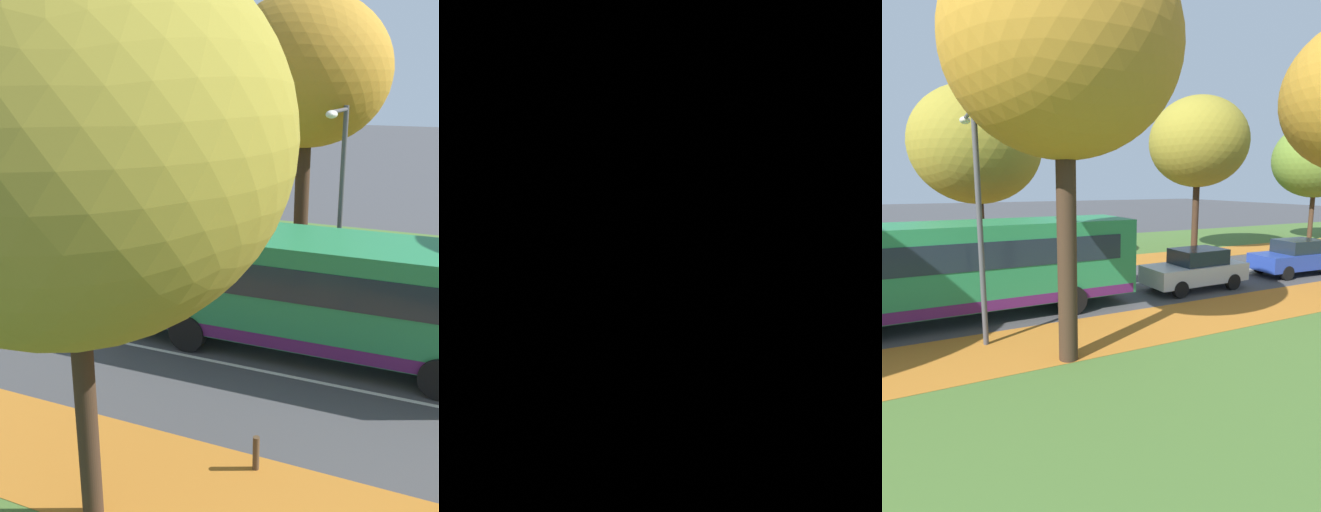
% 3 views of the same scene
% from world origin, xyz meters
% --- Properties ---
extents(leaf_litter_left, '(2.80, 60.00, 0.00)m').
position_xyz_m(leaf_litter_left, '(-4.60, 14.00, 0.01)').
color(leaf_litter_left, '#B26B23').
rests_on(leaf_litter_left, grass_verge_left).
extents(grass_verge_right, '(12.00, 90.00, 0.01)m').
position_xyz_m(grass_verge_right, '(9.20, 20.00, 0.00)').
color(grass_verge_right, '#476B2D').
rests_on(grass_verge_right, ground).
extents(leaf_litter_right, '(2.80, 60.00, 0.00)m').
position_xyz_m(leaf_litter_right, '(4.60, 14.00, 0.01)').
color(leaf_litter_right, '#B26B23').
rests_on(leaf_litter_right, grass_verge_right).
extents(tree_left_near, '(6.08, 6.08, 8.67)m').
position_xyz_m(tree_left_near, '(-5.71, 11.00, 5.92)').
color(tree_left_near, '#382619').
rests_on(tree_left_near, ground).
extents(tree_right_near, '(5.01, 5.01, 9.16)m').
position_xyz_m(tree_right_near, '(5.77, 11.09, 6.87)').
color(tree_right_near, '#382619').
rests_on(tree_right_near, ground).
extents(bollard_fourth, '(0.12, 0.12, 0.65)m').
position_xyz_m(bollard_fourth, '(-3.56, 9.06, 0.33)').
color(bollard_fourth, '#4C3823').
rests_on(bollard_fourth, ground).
extents(streetlamp_right, '(1.89, 0.28, 6.00)m').
position_xyz_m(streetlamp_right, '(3.67, 9.47, 3.74)').
color(streetlamp_right, '#47474C').
rests_on(streetlamp_right, ground).
extents(bus, '(2.73, 10.42, 2.98)m').
position_xyz_m(bus, '(1.53, 9.51, 1.70)').
color(bus, '#237A47').
rests_on(bus, ground).
extents(car_silver_lead, '(1.87, 4.24, 1.62)m').
position_xyz_m(car_silver_lead, '(1.82, 18.01, 0.81)').
color(car_silver_lead, '#B7BABF').
rests_on(car_silver_lead, ground).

